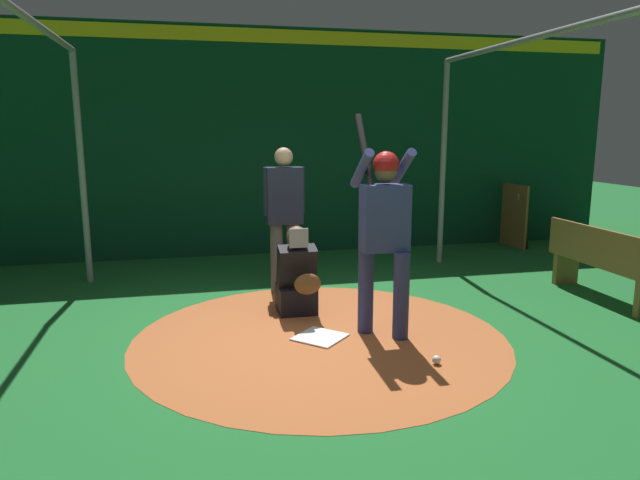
{
  "coord_description": "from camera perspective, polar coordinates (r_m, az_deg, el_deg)",
  "views": [
    {
      "loc": [
        5.0,
        -1.16,
        1.95
      ],
      "look_at": [
        0.0,
        0.0,
        0.95
      ],
      "focal_mm": 32.01,
      "sensor_mm": 36.0,
      "label": 1
    }
  ],
  "objects": [
    {
      "name": "umpire",
      "position": [
        6.8,
        -3.59,
        2.81
      ],
      "size": [
        0.22,
        0.49,
        1.74
      ],
      "color": "#4C4C51",
      "rests_on": "ground"
    },
    {
      "name": "baseball_2",
      "position": [
        6.7,
        8.51,
        -5.64
      ],
      "size": [
        0.07,
        0.07,
        0.07
      ],
      "primitive_type": "sphere",
      "color": "white",
      "rests_on": "dirt_circle"
    },
    {
      "name": "catcher",
      "position": [
        6.1,
        -2.28,
        -3.96
      ],
      "size": [
        0.58,
        0.4,
        0.96
      ],
      "color": "black",
      "rests_on": "ground"
    },
    {
      "name": "baseball_0",
      "position": [
        6.18,
        8.04,
        -7.05
      ],
      "size": [
        0.07,
        0.07,
        0.07
      ],
      "primitive_type": "sphere",
      "color": "white",
      "rests_on": "dirt_circle"
    },
    {
      "name": "batter",
      "position": [
        5.33,
        6.4,
        1.42
      ],
      "size": [
        0.68,
        0.49,
        2.1
      ],
      "color": "navy",
      "rests_on": "ground"
    },
    {
      "name": "bench",
      "position": [
        7.35,
        26.3,
        -1.99
      ],
      "size": [
        1.62,
        0.36,
        0.85
      ],
      "color": "olive",
      "rests_on": "ground"
    },
    {
      "name": "cage_frame",
      "position": [
        5.13,
        0.0,
        12.13
      ],
      "size": [
        5.45,
        4.99,
        2.93
      ],
      "color": "gray",
      "rests_on": "ground"
    },
    {
      "name": "ground_plane",
      "position": [
        5.49,
        0.0,
        -9.78
      ],
      "size": [
        27.87,
        27.87,
        0.0
      ],
      "primitive_type": "plane",
      "color": "#1E6B2D"
    },
    {
      "name": "bat_rack",
      "position": [
        10.33,
        18.27,
        2.35
      ],
      "size": [
        1.18,
        0.19,
        1.05
      ],
      "color": "olive",
      "rests_on": "ground"
    },
    {
      "name": "baseball_1",
      "position": [
        4.99,
        11.58,
        -11.65
      ],
      "size": [
        0.07,
        0.07,
        0.07
      ],
      "primitive_type": "sphere",
      "color": "white",
      "rests_on": "dirt_circle"
    },
    {
      "name": "back_wall",
      "position": [
        9.04,
        -5.78,
        9.67
      ],
      "size": [
        0.22,
        11.87,
        3.47
      ],
      "color": "#0C3D26",
      "rests_on": "ground"
    },
    {
      "name": "home_plate",
      "position": [
        5.48,
        0.0,
        -9.67
      ],
      "size": [
        0.59,
        0.59,
        0.01
      ],
      "primitive_type": "cube",
      "rotation": [
        0.0,
        0.0,
        0.79
      ],
      "color": "white",
      "rests_on": "dirt_circle"
    },
    {
      "name": "dirt_circle",
      "position": [
        5.49,
        0.0,
        -9.75
      ],
      "size": [
        3.53,
        3.53,
        0.01
      ],
      "primitive_type": "cylinder",
      "color": "#B76033",
      "rests_on": "ground"
    }
  ]
}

